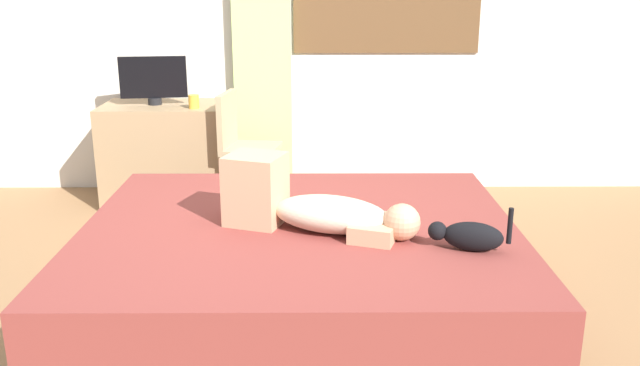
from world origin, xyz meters
The scene contains 10 objects.
ground_plane centered at (0.00, 0.00, 0.00)m, with size 16.00×16.00×0.00m, color olive.
back_wall_with_window centered at (0.02, 2.35, 1.46)m, with size 6.40×0.14×2.90m.
bed centered at (0.10, 0.13, 0.24)m, with size 2.15×1.86×0.48m.
person_lying centered at (0.15, 0.07, 0.59)m, with size 0.93×0.52×0.34m.
cat centered at (0.84, -0.20, 0.54)m, with size 0.35×0.18×0.21m.
desk centered at (-0.94, 1.95, 0.37)m, with size 0.90×0.56×0.74m.
tv_monitor centered at (-1.00, 1.95, 0.92)m, with size 0.48×0.10×0.35m.
cup centered at (-0.69, 1.79, 0.79)m, with size 0.07×0.07×0.10m, color gold.
chair_by_desk centered at (-0.36, 1.73, 0.51)m, with size 0.43×0.43×0.86m.
curtain_left centered at (-0.23, 2.23, 1.32)m, with size 0.44×0.06×2.64m, color #ADCC75.
Camera 1 is at (0.18, -2.92, 1.61)m, focal length 37.62 mm.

